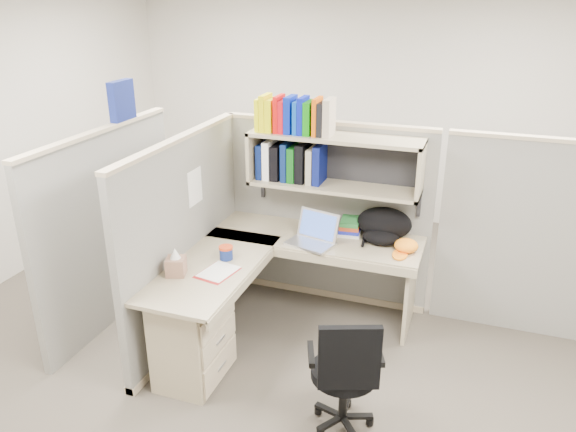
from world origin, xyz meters
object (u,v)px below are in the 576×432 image
at_px(desk, 229,310).
at_px(backpack, 383,226).
at_px(snack_canister, 226,252).
at_px(laptop, 310,230).
at_px(task_chair, 344,391).

relative_size(desk, backpack, 3.93).
bearing_deg(desk, backpack, 45.46).
distance_m(desk, snack_canister, 0.43).
distance_m(laptop, backpack, 0.59).
bearing_deg(desk, snack_canister, 116.48).
height_order(desk, task_chair, task_chair).
relative_size(snack_canister, task_chair, 0.12).
distance_m(laptop, task_chair, 1.38).
relative_size(backpack, snack_canister, 4.18).
bearing_deg(backpack, desk, -124.60).
distance_m(desk, laptop, 0.90).
distance_m(laptop, snack_canister, 0.70).
bearing_deg(task_chair, snack_canister, 148.85).
bearing_deg(desk, task_chair, -23.90).
bearing_deg(laptop, snack_canister, -124.43).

